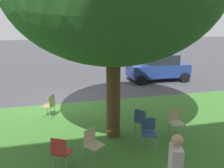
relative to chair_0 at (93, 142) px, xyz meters
name	(u,v)px	position (x,y,z in m)	size (l,w,h in m)	color
ground	(69,102)	(0.31, -4.92, -0.52)	(80.00, 80.00, 0.00)	#424247
grass_verge	(76,132)	(0.31, -1.72, -0.52)	(48.00, 6.00, 0.01)	#3D752D
chair_0	(93,142)	(0.00, 0.00, 0.00)	(0.58, 0.58, 0.88)	beige
chair_1	(141,120)	(-1.78, -1.05, 0.00)	(0.58, 0.58, 0.88)	#335184
chair_2	(61,151)	(0.84, 0.24, 0.00)	(0.57, 0.57, 0.88)	#B7332D
chair_3	(49,104)	(1.14, -3.29, 0.00)	(0.57, 0.57, 0.88)	olive
chair_4	(175,120)	(-2.84, -0.75, 0.00)	(0.42, 0.42, 0.88)	beige
chair_5	(149,130)	(-1.71, -0.28, 0.00)	(0.51, 0.52, 0.88)	#335184
parked_car	(159,67)	(-5.44, -7.68, 0.32)	(3.70, 1.92, 1.65)	navy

